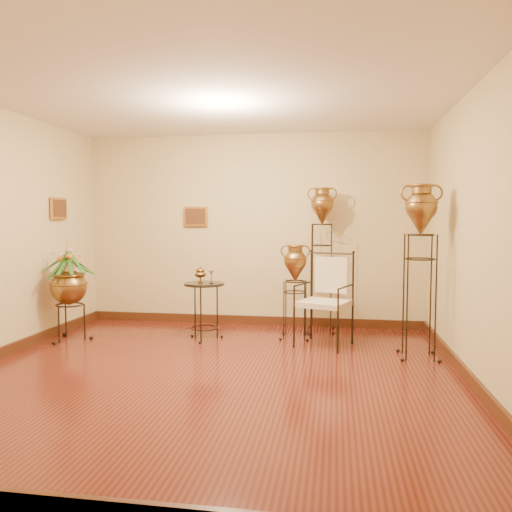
# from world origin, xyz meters

# --- Properties ---
(ground) EXTENTS (5.00, 5.00, 0.00)m
(ground) POSITION_xyz_m (0.00, 0.00, 0.00)
(ground) COLOR maroon
(ground) RESTS_ON ground
(room_shell) EXTENTS (5.02, 5.02, 2.81)m
(room_shell) POSITION_xyz_m (-0.01, 0.01, 1.73)
(room_shell) COLOR #D2BF87
(room_shell) RESTS_ON ground
(amphora_tall) EXTENTS (0.46, 0.46, 2.01)m
(amphora_tall) POSITION_xyz_m (1.03, 2.15, 1.03)
(amphora_tall) COLOR black
(amphora_tall) RESTS_ON ground
(amphora_mid) EXTENTS (0.44, 0.44, 1.96)m
(amphora_mid) POSITION_xyz_m (2.15, 0.96, 0.99)
(amphora_mid) COLOR black
(amphora_mid) RESTS_ON ground
(amphora_short) EXTENTS (0.49, 0.49, 1.25)m
(amphora_short) POSITION_xyz_m (0.71, 1.68, 0.62)
(amphora_short) COLOR black
(amphora_short) RESTS_ON ground
(planter_urn) EXTENTS (0.88, 0.88, 1.33)m
(planter_urn) POSITION_xyz_m (-2.15, 1.11, 0.74)
(planter_urn) COLOR black
(planter_urn) RESTS_ON ground
(armchair) EXTENTS (0.81, 0.79, 1.15)m
(armchair) POSITION_xyz_m (1.09, 1.32, 0.58)
(armchair) COLOR black
(armchair) RESTS_ON ground
(side_table) EXTENTS (0.60, 0.60, 0.93)m
(side_table) POSITION_xyz_m (-0.44, 1.41, 0.39)
(side_table) COLOR black
(side_table) RESTS_ON ground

